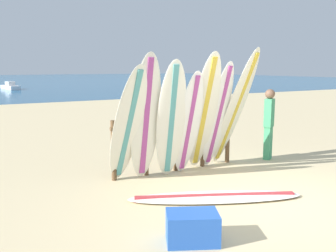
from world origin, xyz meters
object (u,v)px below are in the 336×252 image
Objects in this scene: surfboard_leaning_far_left at (128,125)px; surfboard_leaning_center_left at (171,120)px; surfboard_leaning_left at (146,118)px; surfboard_leaning_center at (189,124)px; surfboard_leaning_far_right at (235,109)px; surfboard_lying_on_sand at (215,197)px; cooler_box at (192,227)px; small_boat_offshore at (10,87)px; surfboard_rack at (176,138)px; surfboard_leaning_center_right at (204,113)px; surfboard_leaning_right at (218,116)px; beachgoer_standing at (269,121)px.

surfboard_leaning_center_left reaches higher than surfboard_leaning_far_left.
surfboard_leaning_left is 0.85m from surfboard_leaning_center.
surfboard_leaning_center is 1.16m from surfboard_leaning_far_right.
surfboard_leaning_far_right reaches higher than surfboard_leaning_left.
surfboard_lying_on_sand is (0.86, -1.35, -1.01)m from surfboard_leaning_far_left.
surfboard_leaning_center_left is 2.64m from cooler_box.
surfboard_leaning_left is at bearing -92.61° from small_boat_offshore.
surfboard_leaning_left is at bearing 164.65° from surfboard_leaning_center_left.
surfboard_rack is at bearing 88.73° from cooler_box.
surfboard_leaning_center_right is 0.96× the size of surfboard_leaning_far_right.
surfboard_leaning_left reaches higher than surfboard_leaning_center.
surfboard_rack is at bearing 80.21° from surfboard_lying_on_sand.
surfboard_rack is 1.36× the size of surfboard_leaning_center.
surfboard_rack is 0.70m from surfboard_leaning_center_left.
cooler_box is at bearing -127.47° from surfboard_leaning_center_right.
surfboard_leaning_far_left is 1.06× the size of surfboard_leaning_center.
surfboard_leaning_right reaches higher than small_boat_offshore.
surfboard_leaning_center_left is 0.66× the size of small_boat_offshore.
small_boat_offshore is at bearing 89.62° from surfboard_leaning_center_right.
surfboard_leaning_left is 1.05× the size of surfboard_leaning_center_left.
beachgoer_standing is 30.45m from small_boat_offshore.
surfboard_leaning_center_left is at bearing -15.35° from surfboard_leaning_left.
small_boat_offshore is at bearing 88.41° from surfboard_lying_on_sand.
surfboard_leaning_far_right reaches higher than surfboard_rack.
surfboard_rack is 1.12× the size of surfboard_leaning_far_right.
beachgoer_standing is at bearing 4.35° from surfboard_leaning_center_left.
surfboard_leaning_right is 30.49m from small_boat_offshore.
surfboard_rack is 1.82m from surfboard_lying_on_sand.
surfboard_leaning_far_left reaches higher than surfboard_lying_on_sand.
surfboard_leaning_center_right is 1.85m from surfboard_lying_on_sand.
surfboard_leaning_far_left is 3.38m from beachgoer_standing.
beachgoer_standing is 4.42m from cooler_box.
surfboard_lying_on_sand is at bearing -150.07° from beachgoer_standing.
surfboard_lying_on_sand is at bearing -137.74° from surfboard_leaning_far_right.
surfboard_leaning_right reaches higher than surfboard_lying_on_sand.
cooler_box is (-0.58, -2.38, -0.96)m from surfboard_leaning_left.
surfboard_leaning_center_right is (1.19, -0.07, 0.01)m from surfboard_leaning_left.
surfboard_leaning_center_left is 0.90× the size of surfboard_leaning_far_right.
surfboard_leaning_far_right is (0.77, 0.02, 0.05)m from surfboard_leaning_center_right.
surfboard_leaning_left reaches higher than surfboard_rack.
surfboard_rack is 1.73× the size of beachgoer_standing.
surfboard_leaning_center is 0.40m from surfboard_leaning_center_right.
surfboard_leaning_far_left reaches higher than cooler_box.
surfboard_leaning_center is 0.85× the size of surfboard_leaning_center_right.
surfboard_leaning_left reaches higher than cooler_box.
beachgoer_standing reaches higher than surfboard_rack.
surfboard_leaning_center is 1.27× the size of beachgoer_standing.
surfboard_rack is 1.24× the size of surfboard_leaning_center_left.
surfboard_lying_on_sand is (0.06, -1.25, -1.05)m from surfboard_leaning_center_left.
surfboard_leaning_far_left is 1.18m from surfboard_leaning_center.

